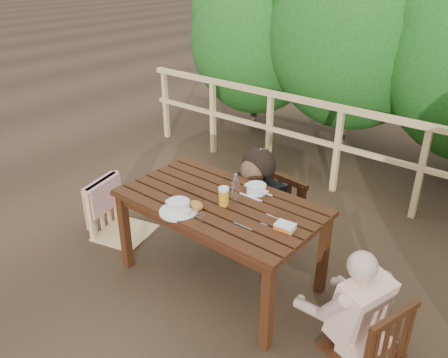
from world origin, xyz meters
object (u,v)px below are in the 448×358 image
Objects in this scene: bread_roll at (196,206)px; beer_glass at (224,197)px; chair_right at (370,299)px; chair_far at (270,187)px; soup_near at (178,207)px; diner_right at (378,281)px; soup_far at (256,190)px; chair_left at (120,188)px; table at (220,241)px; tumbler at (201,218)px; butter_tub at (285,227)px; bottle at (236,189)px; woman at (272,167)px.

bread_roll is 0.22m from beer_glass.
chair_right is 7.10× the size of bread_roll.
chair_far reaches higher than bread_roll.
soup_near is at bearing -124.51° from bread_roll.
soup_far is (-1.13, 0.26, 0.16)m from diner_right.
chair_far is 1.15× the size of chair_right.
beer_glass is at bearing -102.65° from chair_left.
table is 0.46m from bread_roll.
soup_near is at bearing -60.44° from chair_right.
diner_right reaches higher than soup_near.
chair_far reaches higher than tumbler.
table is 0.73m from butter_tub.
tumbler is at bearing -115.65° from chair_left.
chair_left is at bearing 176.09° from butter_tub.
chair_left is at bearing -177.63° from beer_glass.
chair_right is 3.15× the size of soup_near.
table is 0.45m from beer_glass.
butter_tub is at bearing -103.28° from chair_left.
table is 9.99× the size of beer_glass.
bread_roll is (0.07, 0.11, -0.01)m from soup_near.
bottle is (-1.14, 0.05, 0.40)m from chair_right.
beer_glass is (-0.08, -0.31, 0.03)m from soup_far.
chair_far is 15.22× the size of tumbler.
soup_near is at bearing -124.72° from beer_glass.
chair_left is 1.10× the size of chair_right.
beer_glass is at bearing 55.16° from bread_roll.
butter_tub is at bearing -2.88° from table.
chair_far is at bearing 97.28° from tumbler.
chair_right reaches higher than soup_near.
woman is at bearing 75.66° from diner_right.
chair_right is at bearing 2.09° from beer_glass.
bread_roll is (-0.20, -0.48, -0.01)m from soup_far.
soup_near is at bearing -115.11° from soup_far.
woman is (-0.06, 0.80, 0.36)m from table.
soup_far is at bearing -89.47° from chair_left.
soup_near is at bearing -122.65° from bottle.
diner_right reaches higher than butter_tub.
soup_near is (-0.07, -1.12, 0.05)m from woman.
table is 11.64× the size of butter_tub.
chair_right is at bearing -2.08° from butter_tub.
chair_left is at bearing 166.82° from soup_near.
chair_far is 1.54m from diner_right.
chair_left is 7.84× the size of bread_roll.
soup_near is 1.09× the size of soup_far.
tumbler is at bearing 121.22° from diner_right.
woman is (1.08, 0.88, 0.22)m from chair_left.
beer_glass is at bearing -26.88° from table.
tumbler is (-1.20, -0.32, 0.15)m from diner_right.
woman is 10.69× the size of butter_tub.
chair_left is 6.36× the size of beer_glass.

